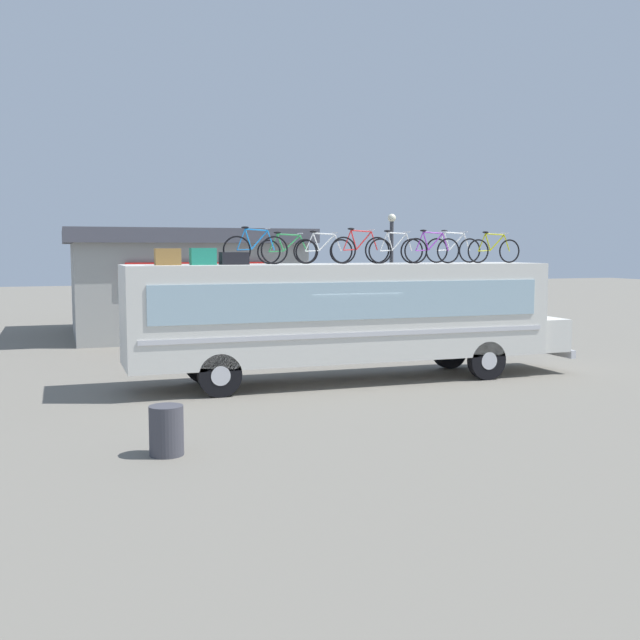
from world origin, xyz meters
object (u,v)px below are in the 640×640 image
(rooftop_bicycle_5, at_px, (396,250))
(rooftop_bicycle_8, at_px, (494,250))
(rooftop_bicycle_1, at_px, (256,249))
(rooftop_bicycle_6, at_px, (432,249))
(luggage_bag_3, at_px, (234,258))
(rooftop_bicycle_4, at_px, (360,249))
(luggage_bag_1, at_px, (168,257))
(rooftop_bicycle_7, at_px, (453,249))
(luggage_bag_2, at_px, (203,256))
(rooftop_bicycle_3, at_px, (323,250))
(bus, at_px, (347,313))
(trash_bin, at_px, (166,430))
(rooftop_bicycle_2, at_px, (288,250))
(street_lamp, at_px, (391,271))

(rooftop_bicycle_5, bearing_deg, rooftop_bicycle_8, -3.39)
(rooftop_bicycle_1, distance_m, rooftop_bicycle_6, 4.99)
(luggage_bag_3, bearing_deg, rooftop_bicycle_4, 1.32)
(rooftop_bicycle_1, xyz_separation_m, rooftop_bicycle_6, (4.98, -0.22, -0.02))
(luggage_bag_1, bearing_deg, rooftop_bicycle_7, 3.89)
(luggage_bag_2, xyz_separation_m, luggage_bag_3, (0.82, 0.11, -0.05))
(luggage_bag_1, bearing_deg, rooftop_bicycle_6, -0.70)
(rooftop_bicycle_8, bearing_deg, rooftop_bicycle_1, 178.48)
(rooftop_bicycle_4, bearing_deg, rooftop_bicycle_5, -7.42)
(rooftop_bicycle_3, distance_m, rooftop_bicycle_6, 3.05)
(luggage_bag_3, xyz_separation_m, rooftop_bicycle_6, (5.55, -0.26, 0.23))
(luggage_bag_1, xyz_separation_m, rooftop_bicycle_4, (5.25, 0.26, 0.20))
(luggage_bag_2, relative_size, rooftop_bicycle_7, 0.36)
(luggage_bag_3, height_order, rooftop_bicycle_5, rooftop_bicycle_5)
(rooftop_bicycle_6, height_order, rooftop_bicycle_8, rooftop_bicycle_6)
(rooftop_bicycle_7, bearing_deg, rooftop_bicycle_4, -174.22)
(bus, height_order, trash_bin, bus)
(rooftop_bicycle_2, height_order, rooftop_bicycle_7, rooftop_bicycle_7)
(rooftop_bicycle_2, relative_size, rooftop_bicycle_6, 1.01)
(luggage_bag_1, relative_size, rooftop_bicycle_8, 0.37)
(rooftop_bicycle_7, relative_size, trash_bin, 2.03)
(luggage_bag_1, distance_m, rooftop_bicycle_2, 3.34)
(rooftop_bicycle_8, bearing_deg, rooftop_bicycle_5, 176.61)
(luggage_bag_1, height_order, rooftop_bicycle_4, rooftop_bicycle_4)
(rooftop_bicycle_1, bearing_deg, street_lamp, 42.07)
(rooftop_bicycle_8, distance_m, trash_bin, 11.95)
(luggage_bag_2, bearing_deg, trash_bin, -106.88)
(bus, distance_m, rooftop_bicycle_7, 3.82)
(rooftop_bicycle_3, bearing_deg, rooftop_bicycle_6, -12.76)
(luggage_bag_3, relative_size, rooftop_bicycle_2, 0.41)
(rooftop_bicycle_7, bearing_deg, luggage_bag_3, -176.62)
(rooftop_bicycle_3, distance_m, trash_bin, 8.65)
(rooftop_bicycle_4, bearing_deg, luggage_bag_3, -178.68)
(trash_bin, height_order, street_lamp, street_lamp)
(luggage_bag_1, xyz_separation_m, trash_bin, (-0.83, -5.62, -3.00))
(luggage_bag_3, xyz_separation_m, rooftop_bicycle_1, (0.56, -0.04, 0.25))
(rooftop_bicycle_3, relative_size, street_lamp, 0.35)
(rooftop_bicycle_3, distance_m, street_lamp, 7.16)
(rooftop_bicycle_2, relative_size, street_lamp, 0.35)
(bus, bearing_deg, rooftop_bicycle_1, -176.24)
(rooftop_bicycle_1, xyz_separation_m, rooftop_bicycle_2, (1.01, 0.47, -0.04))
(rooftop_bicycle_6, bearing_deg, rooftop_bicycle_7, 32.36)
(rooftop_bicycle_2, height_order, trash_bin, rooftop_bicycle_2)
(bus, distance_m, trash_bin, 8.36)
(rooftop_bicycle_3, relative_size, rooftop_bicycle_7, 0.96)
(luggage_bag_1, xyz_separation_m, rooftop_bicycle_6, (7.26, -0.09, 0.18))
(rooftop_bicycle_1, bearing_deg, rooftop_bicycle_6, -2.54)
(rooftop_bicycle_5, height_order, trash_bin, rooftop_bicycle_5)
(rooftop_bicycle_1, height_order, rooftop_bicycle_8, rooftop_bicycle_1)
(rooftop_bicycle_6, height_order, street_lamp, street_lamp)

